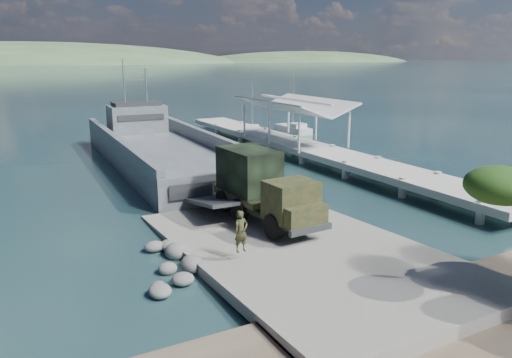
% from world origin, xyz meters
% --- Properties ---
extents(ground, '(1400.00, 1400.00, 0.00)m').
position_xyz_m(ground, '(0.00, 0.00, 0.00)').
color(ground, '#183139').
rests_on(ground, ground).
extents(boat_ramp, '(10.00, 18.00, 0.50)m').
position_xyz_m(boat_ramp, '(0.00, -1.00, 0.25)').
color(boat_ramp, gray).
rests_on(boat_ramp, ground).
extents(shoreline_rocks, '(3.20, 5.60, 0.90)m').
position_xyz_m(shoreline_rocks, '(-6.20, 0.50, 0.00)').
color(shoreline_rocks, '#61615E').
rests_on(shoreline_rocks, ground).
extents(distant_headlands, '(1000.00, 240.00, 48.00)m').
position_xyz_m(distant_headlands, '(50.00, 560.00, 0.00)').
color(distant_headlands, '#395334').
rests_on(distant_headlands, ground).
extents(pier, '(6.40, 44.00, 6.10)m').
position_xyz_m(pier, '(13.00, 18.77, 1.60)').
color(pier, '#B0AFA5').
rests_on(pier, ground).
extents(landing_craft, '(9.28, 32.33, 9.52)m').
position_xyz_m(landing_craft, '(0.71, 21.37, 0.78)').
color(landing_craft, '#485055').
rests_on(landing_craft, ground).
extents(military_truck, '(2.95, 8.02, 3.66)m').
position_xyz_m(military_truck, '(0.35, 3.20, 2.32)').
color(military_truck, black).
rests_on(military_truck, boat_ramp).
extents(soldier, '(0.73, 0.53, 1.84)m').
position_xyz_m(soldier, '(-3.14, -1.24, 1.42)').
color(soldier, black).
rests_on(soldier, boat_ramp).
extents(sailboat_near, '(1.77, 5.94, 7.23)m').
position_xyz_m(sailboat_near, '(20.42, 31.51, 0.39)').
color(sailboat_near, silver).
rests_on(sailboat_near, ground).
extents(sailboat_far, '(3.15, 5.21, 6.12)m').
position_xyz_m(sailboat_far, '(15.95, 33.72, 0.33)').
color(sailboat_far, silver).
rests_on(sailboat_far, ground).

